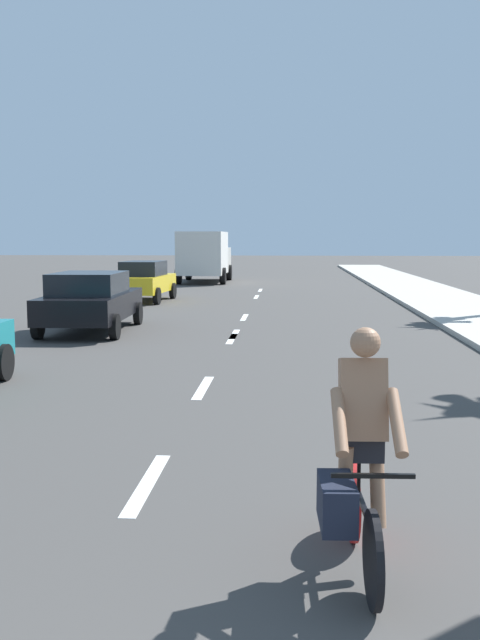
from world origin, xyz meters
The scene contains 12 objects.
ground_plane centered at (0.00, 20.00, 0.00)m, with size 160.00×160.00×0.00m, color #423F3D.
lane_stripe_2 centered at (0.00, 6.71, 0.00)m, with size 0.16×1.80×0.01m, color white.
lane_stripe_3 centered at (0.00, 11.27, 0.00)m, with size 0.16×1.80×0.01m, color white.
lane_stripe_4 centered at (0.00, 16.95, 0.00)m, with size 0.16×1.80×0.01m, color white.
lane_stripe_5 centered at (0.00, 17.77, 0.00)m, with size 0.16×1.80×0.01m, color white.
lane_stripe_6 centered at (0.00, 21.64, 0.00)m, with size 0.16×1.80×0.01m, color white.
lane_stripe_7 centered at (0.00, 29.31, 0.00)m, with size 0.16×1.80×0.01m, color white.
lane_stripe_8 centered at (0.00, 33.13, 0.00)m, with size 0.16×1.80×0.01m, color white.
cyclist centered at (1.92, 4.95, 0.83)m, with size 0.64×1.71×1.82m.
parked_car_black centered at (-3.82, 18.03, 0.84)m, with size 2.20×4.57×1.57m.
parked_car_yellow centered at (-4.25, 26.96, 0.83)m, with size 1.98×3.93×1.57m.
delivery_truck centered at (-3.37, 39.01, 1.50)m, with size 2.69×6.25×2.80m.
Camera 1 is at (1.42, -0.03, 2.46)m, focal length 39.43 mm.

